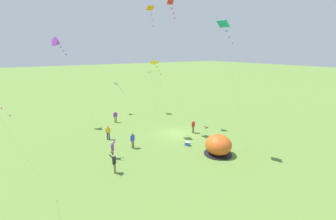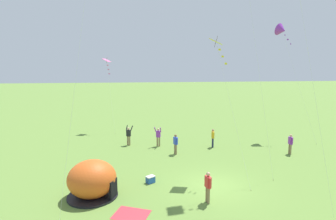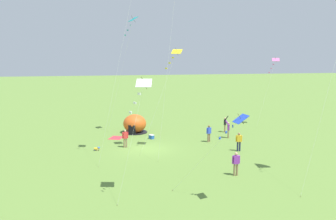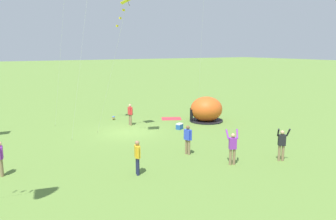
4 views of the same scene
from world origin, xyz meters
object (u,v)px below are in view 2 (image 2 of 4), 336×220
(popup_tent, at_px, (92,180))
(person_strolling, at_px, (213,137))
(person_center_field, at_px, (176,143))
(kite_pink, at_px, (107,63))
(kite_purple, at_px, (282,30))
(cooler_box, at_px, (150,179))
(person_far_back, at_px, (290,143))
(person_near_tent, at_px, (208,186))
(person_flying_kite, at_px, (129,135))
(kite_yellow, at_px, (218,46))
(person_arms_raised, at_px, (158,136))

(popup_tent, distance_m, person_strolling, 12.80)
(popup_tent, height_order, person_center_field, popup_tent)
(kite_pink, bearing_deg, popup_tent, -90.78)
(person_center_field, xyz_separation_m, kite_purple, (12.20, 4.48, 10.26))
(cooler_box, height_order, person_far_back, person_far_back)
(person_center_field, relative_size, person_near_tent, 1.00)
(person_far_back, bearing_deg, person_near_tent, -145.06)
(cooler_box, distance_m, person_flying_kite, 8.94)
(kite_pink, bearing_deg, kite_purple, -19.30)
(popup_tent, height_order, person_near_tent, popup_tent)
(person_near_tent, bearing_deg, kite_yellow, 65.42)
(person_far_back, bearing_deg, person_flying_kite, 158.84)
(kite_purple, bearing_deg, kite_yellow, -139.96)
(cooler_box, xyz_separation_m, kite_yellow, (4.71, 1.23, 8.42))
(kite_purple, bearing_deg, person_center_field, -159.82)
(person_strolling, xyz_separation_m, kite_yellow, (-1.88, -5.53, 7.68))
(person_flying_kite, bearing_deg, kite_purple, 3.54)
(person_flying_kite, height_order, kite_purple, kite_purple)
(person_arms_raised, bearing_deg, person_center_field, -67.33)
(person_strolling, relative_size, kite_purple, 0.14)
(cooler_box, bearing_deg, kite_purple, 33.34)
(person_strolling, distance_m, kite_pink, 15.26)
(person_flying_kite, xyz_separation_m, kite_yellow, (5.78, -7.62, 7.65))
(person_strolling, bearing_deg, kite_yellow, -108.74)
(person_center_field, height_order, person_far_back, same)
(kite_yellow, bearing_deg, kite_pink, 117.78)
(person_near_tent, bearing_deg, kite_pink, 107.05)
(person_center_field, bearing_deg, popup_tent, -133.07)
(person_arms_raised, height_order, kite_pink, kite_pink)
(kite_yellow, height_order, kite_purple, kite_purple)
(popup_tent, height_order, person_flying_kite, popup_tent)
(person_flying_kite, distance_m, kite_yellow, 12.24)
(kite_yellow, distance_m, kite_purple, 13.63)
(person_arms_raised, height_order, kite_yellow, kite_yellow)
(person_far_back, xyz_separation_m, person_near_tent, (-9.63, -6.73, 0.00))
(popup_tent, bearing_deg, person_flying_kite, 76.94)
(person_center_field, distance_m, person_near_tent, 8.44)
(kite_yellow, bearing_deg, person_near_tent, -114.58)
(cooler_box, distance_m, person_arms_raised, 8.19)
(person_strolling, xyz_separation_m, person_center_field, (-3.83, -1.40, 0.00))
(person_flying_kite, xyz_separation_m, person_far_back, (13.44, -5.20, -0.03))
(popup_tent, relative_size, kite_purple, 0.24)
(kite_purple, bearing_deg, cooler_box, -146.66)
(popup_tent, xyz_separation_m, person_arms_raised, (5.07, 9.22, 0.00))
(person_arms_raised, bearing_deg, person_strolling, -13.98)
(person_arms_raised, bearing_deg, kite_yellow, -65.69)
(person_strolling, height_order, person_center_field, same)
(person_near_tent, relative_size, kite_pink, 0.20)
(popup_tent, xyz_separation_m, person_center_field, (6.17, 6.60, -0.03))
(person_flying_kite, bearing_deg, person_near_tent, -72.30)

